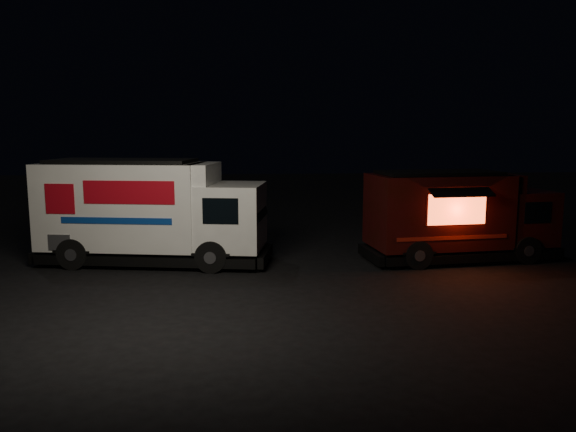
# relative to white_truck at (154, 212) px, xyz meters

# --- Properties ---
(ground) EXTENTS (80.00, 80.00, 0.00)m
(ground) POSITION_rel_white_truck_xyz_m (3.35, -2.70, -1.63)
(ground) COLOR black
(ground) RESTS_ON ground
(white_truck) EXTENTS (7.51, 3.62, 3.26)m
(white_truck) POSITION_rel_white_truck_xyz_m (0.00, 0.00, 0.00)
(white_truck) COLOR silver
(white_truck) RESTS_ON ground
(red_truck) EXTENTS (6.40, 2.97, 2.88)m
(red_truck) POSITION_rel_white_truck_xyz_m (9.76, -0.25, -0.19)
(red_truck) COLOR #370A0B
(red_truck) RESTS_ON ground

